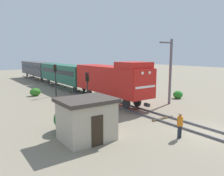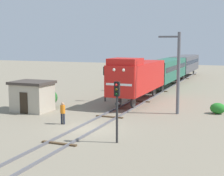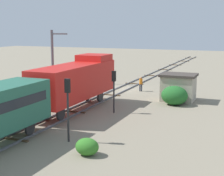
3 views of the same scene
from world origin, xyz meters
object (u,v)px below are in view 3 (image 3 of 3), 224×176
at_px(worker_near_track, 141,83).
at_px(catenary_mast, 53,62).
at_px(traffic_signal_near, 107,64).
at_px(relay_hut, 178,87).
at_px(traffic_signal_mid, 114,84).
at_px(locomotive, 76,80).
at_px(traffic_signal_far, 68,98).

relative_size(worker_near_track, catenary_mast, 0.24).
bearing_deg(traffic_signal_near, relay_hut, 149.10).
bearing_deg(worker_near_track, traffic_signal_mid, -43.19).
distance_m(locomotive, relay_hut, 10.86).
xyz_separation_m(traffic_signal_mid, traffic_signal_far, (-0.20, 8.22, 0.31)).
bearing_deg(catenary_mast, relay_hut, -163.52).
bearing_deg(worker_near_track, traffic_signal_far, -44.92).
xyz_separation_m(locomotive, catenary_mast, (4.93, -4.05, 1.02)).
relative_size(traffic_signal_mid, traffic_signal_far, 0.89).
xyz_separation_m(locomotive, traffic_signal_far, (-3.60, 7.71, 0.12)).
bearing_deg(relay_hut, traffic_signal_mid, 60.40).
relative_size(traffic_signal_near, relay_hut, 1.10).
relative_size(traffic_signal_mid, relay_hut, 1.05).
distance_m(traffic_signal_far, catenary_mast, 14.56).
height_order(locomotive, relay_hut, locomotive).
bearing_deg(catenary_mast, locomotive, 140.59).
xyz_separation_m(traffic_signal_near, relay_hut, (-10.70, 6.40, -1.30)).
height_order(traffic_signal_near, traffic_signal_mid, traffic_signal_near).
bearing_deg(worker_near_track, locomotive, -60.75).
height_order(locomotive, worker_near_track, locomotive).
height_order(traffic_signal_mid, traffic_signal_far, traffic_signal_far).
bearing_deg(traffic_signal_far, catenary_mast, -54.05).
distance_m(worker_near_track, catenary_mast, 10.56).
distance_m(traffic_signal_near, worker_near_track, 6.58).
xyz_separation_m(traffic_signal_mid, worker_near_track, (1.00, -10.61, -1.58)).
height_order(traffic_signal_mid, catenary_mast, catenary_mast).
height_order(traffic_signal_near, worker_near_track, traffic_signal_near).
bearing_deg(relay_hut, locomotive, 45.86).
distance_m(locomotive, traffic_signal_mid, 3.44).
height_order(traffic_signal_mid, worker_near_track, traffic_signal_mid).
xyz_separation_m(locomotive, relay_hut, (-7.50, -7.73, -1.38)).
bearing_deg(traffic_signal_far, locomotive, -64.97).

